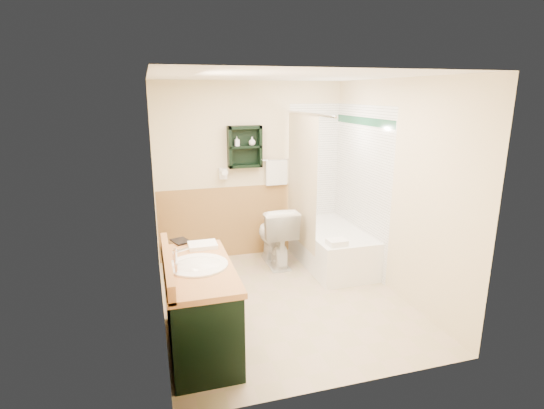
# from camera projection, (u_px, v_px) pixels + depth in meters

# --- Properties ---
(floor) EXTENTS (3.00, 3.00, 0.00)m
(floor) POSITION_uv_depth(u_px,v_px,m) (284.00, 300.00, 4.74)
(floor) COLOR #C1A98D
(floor) RESTS_ON ground
(back_wall) EXTENTS (2.60, 0.04, 2.40)m
(back_wall) POSITION_uv_depth(u_px,v_px,m) (250.00, 171.00, 5.84)
(back_wall) COLOR #FFF4C7
(back_wall) RESTS_ON ground
(left_wall) EXTENTS (0.04, 3.00, 2.40)m
(left_wall) POSITION_uv_depth(u_px,v_px,m) (154.00, 205.00, 4.07)
(left_wall) COLOR #FFF4C7
(left_wall) RESTS_ON ground
(right_wall) EXTENTS (0.04, 3.00, 2.40)m
(right_wall) POSITION_uv_depth(u_px,v_px,m) (395.00, 188.00, 4.79)
(right_wall) COLOR #FFF4C7
(right_wall) RESTS_ON ground
(ceiling) EXTENTS (2.60, 3.00, 0.04)m
(ceiling) POSITION_uv_depth(u_px,v_px,m) (286.00, 74.00, 4.12)
(ceiling) COLOR white
(ceiling) RESTS_ON back_wall
(wainscot_left) EXTENTS (2.98, 2.98, 1.00)m
(wainscot_left) POSITION_uv_depth(u_px,v_px,m) (163.00, 272.00, 4.26)
(wainscot_left) COLOR #B7864A
(wainscot_left) RESTS_ON left_wall
(wainscot_back) EXTENTS (2.58, 2.58, 1.00)m
(wainscot_back) POSITION_uv_depth(u_px,v_px,m) (252.00, 220.00, 5.99)
(wainscot_back) COLOR #B7864A
(wainscot_back) RESTS_ON back_wall
(mirror_frame) EXTENTS (1.30, 1.30, 1.00)m
(mirror_frame) POSITION_uv_depth(u_px,v_px,m) (159.00, 186.00, 3.50)
(mirror_frame) COLOR brown
(mirror_frame) RESTS_ON left_wall
(mirror_glass) EXTENTS (1.20, 1.20, 0.90)m
(mirror_glass) POSITION_uv_depth(u_px,v_px,m) (160.00, 186.00, 3.50)
(mirror_glass) COLOR white
(mirror_glass) RESTS_ON left_wall
(tile_right) EXTENTS (1.50, 1.50, 2.10)m
(tile_right) POSITION_uv_depth(u_px,v_px,m) (360.00, 187.00, 5.51)
(tile_right) COLOR white
(tile_right) RESTS_ON right_wall
(tile_back) EXTENTS (0.95, 0.95, 2.10)m
(tile_back) POSITION_uv_depth(u_px,v_px,m) (320.00, 178.00, 6.12)
(tile_back) COLOR white
(tile_back) RESTS_ON back_wall
(tile_accent) EXTENTS (1.50, 1.50, 0.10)m
(tile_accent) POSITION_uv_depth(u_px,v_px,m) (363.00, 121.00, 5.29)
(tile_accent) COLOR #154B30
(tile_accent) RESTS_ON right_wall
(wall_shelf) EXTENTS (0.45, 0.15, 0.55)m
(wall_shelf) POSITION_uv_depth(u_px,v_px,m) (245.00, 147.00, 5.62)
(wall_shelf) COLOR black
(wall_shelf) RESTS_ON back_wall
(hair_dryer) EXTENTS (0.10, 0.24, 0.18)m
(hair_dryer) POSITION_uv_depth(u_px,v_px,m) (223.00, 174.00, 5.65)
(hair_dryer) COLOR white
(hair_dryer) RESTS_ON back_wall
(towel_bar) EXTENTS (0.40, 0.06, 0.40)m
(towel_bar) POSITION_uv_depth(u_px,v_px,m) (276.00, 160.00, 5.83)
(towel_bar) COLOR white
(towel_bar) RESTS_ON back_wall
(curtain_rod) EXTENTS (0.03, 1.60, 0.03)m
(curtain_rod) POSITION_uv_depth(u_px,v_px,m) (308.00, 114.00, 5.06)
(curtain_rod) COLOR silver
(curtain_rod) RESTS_ON back_wall
(shower_curtain) EXTENTS (1.05, 1.05, 1.70)m
(shower_curtain) POSITION_uv_depth(u_px,v_px,m) (301.00, 181.00, 5.44)
(shower_curtain) COLOR beige
(shower_curtain) RESTS_ON curtain_rod
(vanity) EXTENTS (0.59, 1.25, 0.79)m
(vanity) POSITION_uv_depth(u_px,v_px,m) (200.00, 307.00, 3.76)
(vanity) COLOR black
(vanity) RESTS_ON ground
(bathtub) EXTENTS (0.75, 1.50, 0.50)m
(bathtub) POSITION_uv_depth(u_px,v_px,m) (330.00, 246.00, 5.70)
(bathtub) COLOR white
(bathtub) RESTS_ON ground
(toilet) EXTENTS (0.46, 0.82, 0.80)m
(toilet) POSITION_uv_depth(u_px,v_px,m) (275.00, 235.00, 5.66)
(toilet) COLOR white
(toilet) RESTS_ON ground
(counter_towel) EXTENTS (0.27, 0.21, 0.04)m
(counter_towel) POSITION_uv_depth(u_px,v_px,m) (203.00, 245.00, 4.11)
(counter_towel) COLOR white
(counter_towel) RESTS_ON vanity
(vanity_book) EXTENTS (0.15, 0.07, 0.20)m
(vanity_book) POSITION_uv_depth(u_px,v_px,m) (173.00, 234.00, 4.18)
(vanity_book) COLOR black
(vanity_book) RESTS_ON vanity
(tub_towel) EXTENTS (0.22, 0.18, 0.07)m
(tub_towel) POSITION_uv_depth(u_px,v_px,m) (337.00, 242.00, 5.00)
(tub_towel) COLOR white
(tub_towel) RESTS_ON bathtub
(soap_bottle_a) EXTENTS (0.07, 0.13, 0.06)m
(soap_bottle_a) POSITION_uv_depth(u_px,v_px,m) (237.00, 144.00, 5.57)
(soap_bottle_a) COLOR white
(soap_bottle_a) RESTS_ON wall_shelf
(soap_bottle_b) EXTENTS (0.12, 0.13, 0.09)m
(soap_bottle_b) POSITION_uv_depth(u_px,v_px,m) (252.00, 142.00, 5.62)
(soap_bottle_b) COLOR white
(soap_bottle_b) RESTS_ON wall_shelf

